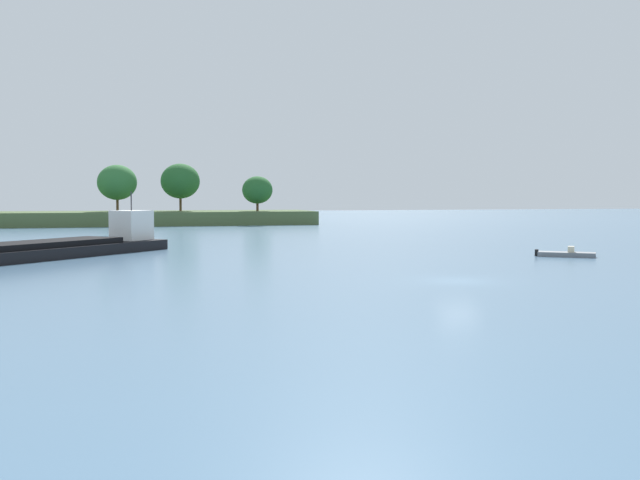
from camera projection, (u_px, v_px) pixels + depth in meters
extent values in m
plane|color=slate|center=(458.00, 281.00, 44.81)|extent=(400.00, 400.00, 0.00)
cube|color=#4C6038|center=(128.00, 218.00, 128.08)|extent=(64.59, 15.44, 2.35)
cylinder|color=#513823|center=(117.00, 205.00, 128.49)|extent=(0.44, 0.44, 2.33)
ellipsoid|color=#2D6B33|center=(117.00, 182.00, 128.25)|extent=(6.77, 6.77, 6.09)
cylinder|color=#513823|center=(181.00, 204.00, 132.21)|extent=(0.44, 0.44, 2.57)
ellipsoid|color=#235B28|center=(180.00, 181.00, 131.96)|extent=(6.93, 6.93, 6.24)
cylinder|color=#513823|center=(257.00, 207.00, 131.13)|extent=(0.44, 0.44, 1.60)
ellipsoid|color=#235B28|center=(257.00, 190.00, 130.95)|extent=(5.39, 5.39, 4.85)
cube|color=black|center=(31.00, 254.00, 59.72)|extent=(22.82, 24.27, 0.93)
cube|color=black|center=(16.00, 246.00, 58.34)|extent=(16.53, 17.50, 0.50)
cube|color=white|center=(132.00, 225.00, 70.23)|extent=(4.20, 4.22, 2.80)
cylinder|color=#333338|center=(131.00, 201.00, 70.09)|extent=(0.12, 0.12, 1.80)
cube|color=slate|center=(567.00, 254.00, 62.38)|extent=(4.68, 4.08, 0.39)
cube|color=beige|center=(571.00, 249.00, 62.22)|extent=(0.90, 0.96, 0.50)
cube|color=black|center=(537.00, 253.00, 63.27)|extent=(0.42, 0.42, 0.56)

